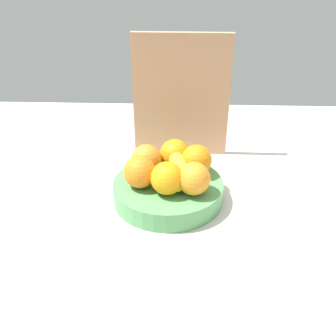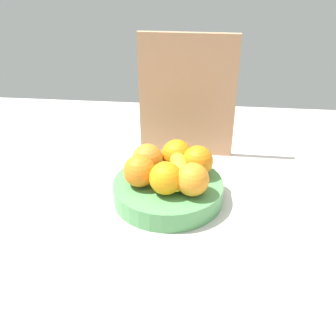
# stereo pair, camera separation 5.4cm
# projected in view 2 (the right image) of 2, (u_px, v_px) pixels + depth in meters

# --- Properties ---
(ground_plane) EXTENTS (1.80, 1.40, 0.03)m
(ground_plane) POSITION_uv_depth(u_px,v_px,m) (153.00, 207.00, 0.96)
(ground_plane) COLOR beige
(fruit_bowl) EXTENTS (0.27, 0.27, 0.05)m
(fruit_bowl) POSITION_uv_depth(u_px,v_px,m) (168.00, 190.00, 0.95)
(fruit_bowl) COLOR #539C59
(fruit_bowl) RESTS_ON ground_plane
(orange_front_left) EXTENTS (0.08, 0.08, 0.08)m
(orange_front_left) POSITION_uv_depth(u_px,v_px,m) (139.00, 171.00, 0.91)
(orange_front_left) COLOR orange
(orange_front_left) RESTS_ON fruit_bowl
(orange_front_right) EXTENTS (0.08, 0.08, 0.08)m
(orange_front_right) POSITION_uv_depth(u_px,v_px,m) (166.00, 178.00, 0.88)
(orange_front_right) COLOR orange
(orange_front_right) RESTS_ON fruit_bowl
(orange_center) EXTENTS (0.08, 0.08, 0.08)m
(orange_center) POSITION_uv_depth(u_px,v_px,m) (192.00, 179.00, 0.87)
(orange_center) COLOR orange
(orange_center) RESTS_ON fruit_bowl
(orange_back_left) EXTENTS (0.08, 0.08, 0.08)m
(orange_back_left) POSITION_uv_depth(u_px,v_px,m) (198.00, 161.00, 0.95)
(orange_back_left) COLOR orange
(orange_back_left) RESTS_ON fruit_bowl
(orange_back_right) EXTENTS (0.08, 0.08, 0.08)m
(orange_back_right) POSITION_uv_depth(u_px,v_px,m) (177.00, 154.00, 0.98)
(orange_back_right) COLOR orange
(orange_back_right) RESTS_ON fruit_bowl
(orange_top_stack) EXTENTS (0.08, 0.08, 0.08)m
(orange_top_stack) POSITION_uv_depth(u_px,v_px,m) (148.00, 159.00, 0.96)
(orange_top_stack) COLOR orange
(orange_top_stack) RESTS_ON fruit_bowl
(banana_bunch) EXTENTS (0.08, 0.18, 0.06)m
(banana_bunch) POSITION_uv_depth(u_px,v_px,m) (181.00, 169.00, 0.93)
(banana_bunch) COLOR yellow
(banana_bunch) RESTS_ON fruit_bowl
(cutting_board) EXTENTS (0.28, 0.02, 0.36)m
(cutting_board) POSITION_uv_depth(u_px,v_px,m) (187.00, 97.00, 1.09)
(cutting_board) COLOR tan
(cutting_board) RESTS_ON ground_plane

